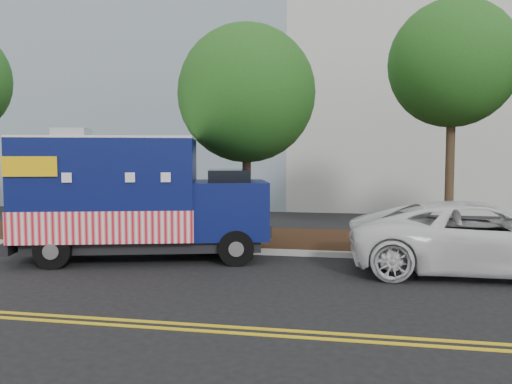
# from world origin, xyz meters

# --- Properties ---
(ground) EXTENTS (120.00, 120.00, 0.00)m
(ground) POSITION_xyz_m (0.00, 0.00, 0.00)
(ground) COLOR black
(ground) RESTS_ON ground
(curb) EXTENTS (120.00, 0.18, 0.15)m
(curb) POSITION_xyz_m (0.00, 1.40, 0.07)
(curb) COLOR #9E9E99
(curb) RESTS_ON ground
(mulch_strip) EXTENTS (120.00, 4.00, 0.15)m
(mulch_strip) POSITION_xyz_m (0.00, 3.50, 0.07)
(mulch_strip) COLOR black
(mulch_strip) RESTS_ON ground
(centerline_near) EXTENTS (120.00, 0.10, 0.01)m
(centerline_near) POSITION_xyz_m (0.00, -4.45, 0.01)
(centerline_near) COLOR gold
(centerline_near) RESTS_ON ground
(centerline_far) EXTENTS (120.00, 0.10, 0.01)m
(centerline_far) POSITION_xyz_m (0.00, -4.70, 0.01)
(centerline_far) COLOR gold
(centerline_far) RESTS_ON ground
(tree_b) EXTENTS (4.04, 4.04, 6.54)m
(tree_b) POSITION_xyz_m (1.99, 2.63, 4.51)
(tree_b) COLOR #38281C
(tree_b) RESTS_ON ground
(tree_c) EXTENTS (3.72, 3.72, 7.25)m
(tree_c) POSITION_xyz_m (7.92, 3.78, 5.37)
(tree_c) COLOR #38281C
(tree_c) RESTS_ON ground
(sign_post) EXTENTS (0.06, 0.06, 2.40)m
(sign_post) POSITION_xyz_m (-3.96, 1.57, 1.20)
(sign_post) COLOR #473828
(sign_post) RESTS_ON ground
(food_truck) EXTENTS (6.78, 3.89, 3.38)m
(food_truck) POSITION_xyz_m (-0.55, 0.24, 1.53)
(food_truck) COLOR black
(food_truck) RESTS_ON ground
(white_car) EXTENTS (5.92, 2.77, 1.64)m
(white_car) POSITION_xyz_m (7.95, 0.13, 0.82)
(white_car) COLOR white
(white_car) RESTS_ON ground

